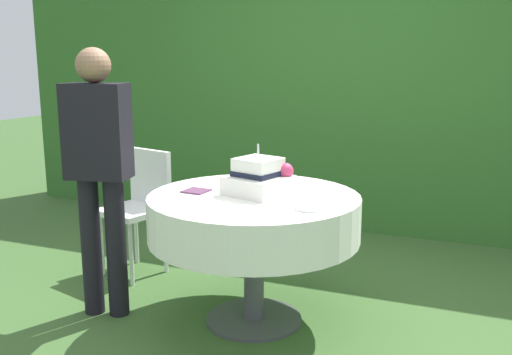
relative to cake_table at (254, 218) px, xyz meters
The scene contains 9 objects.
ground_plane 0.64m from the cake_table, ahead, with size 20.00×20.00×0.00m, color #3D602D.
foliage_hedge 2.29m from the cake_table, 90.00° to the left, with size 6.71×0.48×2.25m, color #336628.
cake_table is the anchor object (origin of this frame).
wedding_cake 0.23m from the cake_table, 64.97° to the left, with size 0.39×0.39×0.29m.
serving_plate_near 0.45m from the cake_table, 25.50° to the right, with size 0.15×0.15×0.01m, color white.
serving_plate_far 0.47m from the cake_table, 93.52° to the left, with size 0.12×0.12×0.01m, color white.
napkin_stack 0.37m from the cake_table, behind, with size 0.14×0.14×0.01m, color #603856.
garden_chair 1.17m from the cake_table, 157.11° to the left, with size 0.49×0.49×0.89m.
standing_person 0.96m from the cake_table, 164.17° to the right, with size 0.39×0.27×1.60m.
Camera 1 is at (1.21, -2.94, 1.55)m, focal length 40.21 mm.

